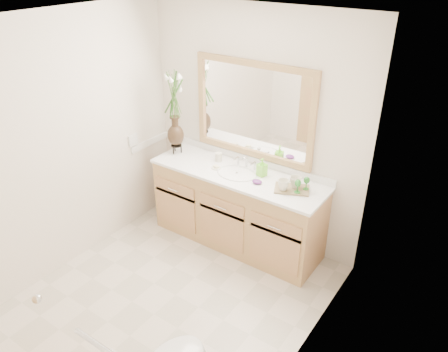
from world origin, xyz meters
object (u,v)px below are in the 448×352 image
Objects in this scene: flower_vase at (174,101)px; tray at (292,189)px; tumbler at (219,157)px; soap_bottle at (262,168)px.

flower_vase reaches higher than tray.
flower_vase is at bearing -169.96° from tumbler.
tray is at bearing -6.65° from tumbler.
tray is (1.41, -0.02, -0.57)m from flower_vase.
tumbler reaches higher than tray.
tray is (0.37, -0.09, -0.07)m from soap_bottle.
soap_bottle is 0.39m from tray.
soap_bottle is 0.52× the size of tray.
tumbler is 0.29× the size of tray.
flower_vase is 1.15m from soap_bottle.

